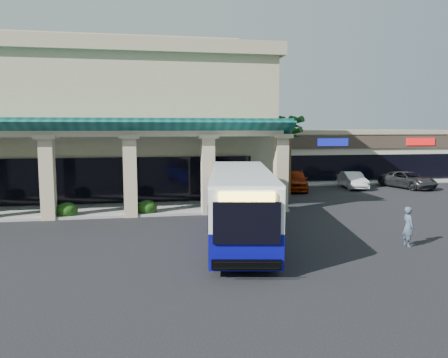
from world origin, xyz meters
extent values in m
plane|color=black|center=(0.00, 0.00, 0.00)|extent=(110.00, 110.00, 0.00)
imported|color=#3D4B5D|center=(9.02, -3.45, 0.87)|extent=(0.44, 0.65, 1.74)
imported|color=#8A2403|center=(9.96, 13.78, 0.86)|extent=(3.44, 5.41, 1.72)
imported|color=silver|center=(15.20, 14.05, 0.69)|extent=(2.02, 4.37, 1.39)
imported|color=#27282B|center=(19.91, 13.37, 0.70)|extent=(3.63, 5.51, 1.41)
camera|label=1|loc=(-2.13, -20.24, 5.12)|focal=35.00mm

